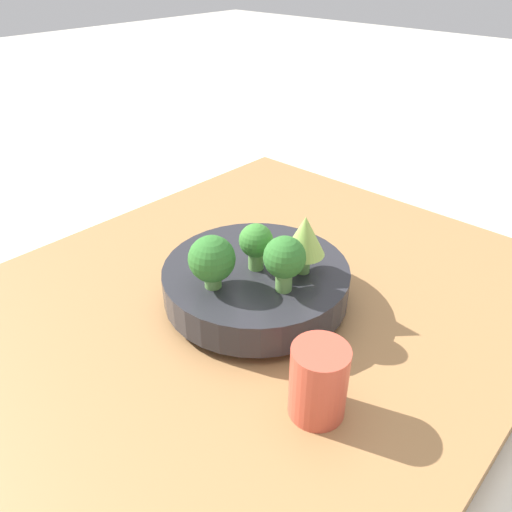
# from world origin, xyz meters

# --- Properties ---
(ground_plane) EXTENTS (6.00, 6.00, 0.00)m
(ground_plane) POSITION_xyz_m (0.00, 0.00, 0.00)
(ground_plane) COLOR beige
(table) EXTENTS (0.89, 0.76, 0.03)m
(table) POSITION_xyz_m (0.00, 0.00, 0.02)
(table) COLOR #9E7042
(table) RESTS_ON ground_plane
(bowl) EXTENTS (0.27, 0.27, 0.06)m
(bowl) POSITION_xyz_m (0.02, 0.01, 0.07)
(bowl) COLOR #28282D
(bowl) RESTS_ON table
(broccoli_floret_back) EXTENTS (0.06, 0.06, 0.08)m
(broccoli_floret_back) POSITION_xyz_m (0.04, 0.08, 0.14)
(broccoli_floret_back) COLOR #609347
(broccoli_floret_back) RESTS_ON bowl
(romanesco_piece_far) EXTENTS (0.06, 0.06, 0.09)m
(romanesco_piece_far) POSITION_xyz_m (-0.02, 0.07, 0.15)
(romanesco_piece_far) COLOR #609347
(romanesco_piece_far) RESTS_ON bowl
(broccoli_floret_center) EXTENTS (0.05, 0.05, 0.07)m
(broccoli_floret_center) POSITION_xyz_m (0.02, 0.01, 0.14)
(broccoli_floret_center) COLOR #609347
(broccoli_floret_center) RESTS_ON bowl
(broccoli_floret_right) EXTENTS (0.06, 0.06, 0.08)m
(broccoli_floret_right) POSITION_xyz_m (0.10, 0.00, 0.14)
(broccoli_floret_right) COLOR #609347
(broccoli_floret_right) RESTS_ON bowl
(cup) EXTENTS (0.07, 0.07, 0.09)m
(cup) POSITION_xyz_m (0.13, 0.20, 0.08)
(cup) COLOR #C64C38
(cup) RESTS_ON table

